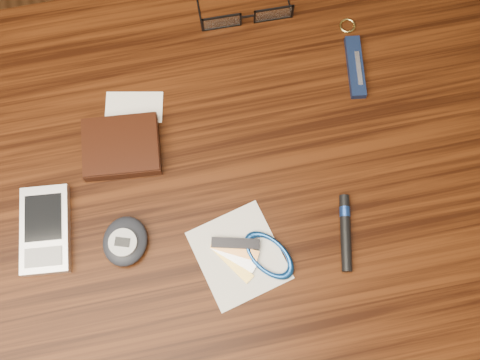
{
  "coord_description": "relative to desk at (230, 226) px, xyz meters",
  "views": [
    {
      "loc": [
        -0.02,
        -0.19,
        1.49
      ],
      "look_at": [
        0.02,
        0.03,
        0.76
      ],
      "focal_mm": 45.0,
      "sensor_mm": 36.0,
      "label": 1
    }
  ],
  "objects": [
    {
      "name": "ground",
      "position": [
        0.0,
        0.0,
        -0.65
      ],
      "size": [
        3.8,
        3.8,
        0.0
      ],
      "primitive_type": "plane",
      "color": "#472814",
      "rests_on": "ground"
    },
    {
      "name": "desk",
      "position": [
        0.0,
        0.0,
        0.0
      ],
      "size": [
        1.0,
        0.7,
        0.75
      ],
      "color": "#331608",
      "rests_on": "ground"
    },
    {
      "name": "wallet_and_card",
      "position": [
        -0.12,
        0.11,
        0.11
      ],
      "size": [
        0.12,
        0.13,
        0.02
      ],
      "color": "black",
      "rests_on": "desk"
    },
    {
      "name": "eyeglasses",
      "position": [
        0.08,
        0.27,
        0.11
      ],
      "size": [
        0.13,
        0.14,
        0.03
      ],
      "color": "black",
      "rests_on": "desk"
    },
    {
      "name": "gold_ring",
      "position": [
        0.21,
        0.23,
        0.1
      ],
      "size": [
        0.03,
        0.03,
        0.0
      ],
      "primitive_type": "torus",
      "rotation": [
        0.0,
        0.0,
        -0.08
      ],
      "color": "tan",
      "rests_on": "desk"
    },
    {
      "name": "pda_phone",
      "position": [
        -0.23,
        0.02,
        0.11
      ],
      "size": [
        0.07,
        0.12,
        0.02
      ],
      "color": "silver",
      "rests_on": "desk"
    },
    {
      "name": "pedometer",
      "position": [
        -0.13,
        -0.02,
        0.11
      ],
      "size": [
        0.07,
        0.08,
        0.03
      ],
      "color": "black",
      "rests_on": "desk"
    },
    {
      "name": "notepad_keys",
      "position": [
        0.02,
        -0.07,
        0.11
      ],
      "size": [
        0.14,
        0.13,
        0.01
      ],
      "color": "white",
      "rests_on": "desk"
    },
    {
      "name": "pocket_knife",
      "position": [
        0.21,
        0.16,
        0.11
      ],
      "size": [
        0.03,
        0.09,
        0.01
      ],
      "color": "black",
      "rests_on": "desk"
    },
    {
      "name": "black_blue_pen",
      "position": [
        0.14,
        -0.06,
        0.11
      ],
      "size": [
        0.03,
        0.1,
        0.01
      ],
      "color": "black",
      "rests_on": "desk"
    }
  ]
}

